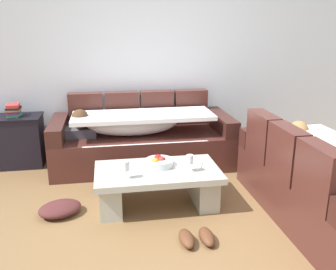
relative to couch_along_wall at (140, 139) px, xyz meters
The scene contains 13 objects.
ground_plane 1.68m from the couch_along_wall, 80.71° to the right, with size 14.00×14.00×0.00m, color brown.
back_wall 1.18m from the couch_along_wall, 63.31° to the left, with size 9.00×0.10×2.70m, color silver.
couch_along_wall is the anchor object (origin of this frame).
couch_near_window 2.19m from the couch_along_wall, 46.86° to the right, with size 0.92×1.90×0.88m.
coffee_table 1.15m from the couch_along_wall, 87.24° to the right, with size 1.20×0.68×0.38m.
fruit_bowl 1.07m from the couch_along_wall, 85.42° to the right, with size 0.28×0.28×0.10m.
wine_glass_near_left 1.34m from the couch_along_wall, 101.05° to the right, with size 0.07×0.07×0.17m.
wine_glass_near_right 1.30m from the couch_along_wall, 74.27° to the right, with size 0.07×0.07×0.17m.
open_magazine 1.15m from the couch_along_wall, 71.60° to the right, with size 0.28×0.21×0.01m, color white.
side_cabinet 1.59m from the couch_along_wall, behind, with size 0.72×0.44×0.64m.
book_stack_on_cabinet 1.59m from the couch_along_wall, behind, with size 0.18×0.22×0.15m.
pair_of_shoes 1.89m from the couch_along_wall, 81.41° to the right, with size 0.29×0.27×0.09m.
crumpled_garment 1.50m from the couch_along_wall, 126.81° to the right, with size 0.40×0.32×0.12m, color #4C2323.
Camera 1 is at (-0.66, -2.77, 1.72)m, focal length 39.06 mm.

